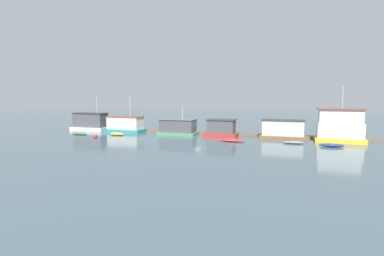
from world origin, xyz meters
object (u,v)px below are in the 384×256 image
object	(u,v)px
houseboat_teal	(125,124)
dinghy_grey	(293,142)
houseboat_green	(178,127)
buoy_red	(95,136)
dinghy_yellow	(117,134)
houseboat_red	(221,129)
dinghy_navy	(332,145)
houseboat_yellow	(340,127)
mooring_post_centre	(186,130)
houseboat_brown	(283,130)
dinghy_green	(80,133)
mooring_post_near_right	(166,127)
dinghy_red	(232,140)
houseboat_white	(90,122)

from	to	relation	value
houseboat_teal	dinghy_grey	distance (m)	31.40
houseboat_green	buoy_red	bearing A→B (deg)	-142.09
dinghy_yellow	buoy_red	xyz separation A→B (m)	(-1.32, -4.39, 0.09)
houseboat_red	dinghy_navy	distance (m)	17.87
houseboat_yellow	mooring_post_centre	world-z (taller)	houseboat_yellow
dinghy_navy	mooring_post_centre	bearing A→B (deg)	163.24
houseboat_brown	houseboat_yellow	distance (m)	8.41
dinghy_navy	mooring_post_centre	xyz separation A→B (m)	(-23.94, 7.21, 0.45)
houseboat_green	buoy_red	xyz separation A→B (m)	(-11.31, -8.81, -1.03)
dinghy_green	dinghy_yellow	world-z (taller)	dinghy_yellow
houseboat_yellow	dinghy_navy	distance (m)	5.69
mooring_post_near_right	mooring_post_centre	xyz separation A→B (m)	(4.10, 0.00, -0.33)
houseboat_green	houseboat_red	xyz separation A→B (m)	(8.02, 0.11, 0.01)
houseboat_green	mooring_post_centre	bearing A→B (deg)	59.89
dinghy_grey	houseboat_teal	bearing A→B (deg)	171.78
dinghy_red	mooring_post_centre	world-z (taller)	mooring_post_centre
dinghy_grey	buoy_red	distance (m)	31.60
houseboat_green	houseboat_yellow	xyz separation A→B (m)	(26.56, -0.44, 1.02)
dinghy_green	dinghy_navy	bearing A→B (deg)	0.43
houseboat_white	dinghy_grey	bearing A→B (deg)	-6.42
dinghy_green	buoy_red	distance (m)	6.39
buoy_red	houseboat_green	bearing A→B (deg)	37.91
houseboat_teal	dinghy_grey	world-z (taller)	houseboat_teal
houseboat_white	houseboat_green	bearing A→B (deg)	-0.79
houseboat_green	buoy_red	size ratio (longest dim) A/B	10.50
houseboat_teal	houseboat_red	world-z (taller)	houseboat_teal
houseboat_teal	mooring_post_near_right	distance (m)	8.17
dinghy_green	dinghy_yellow	distance (m)	7.07
dinghy_green	buoy_red	xyz separation A→B (m)	(5.62, -3.04, 0.15)
dinghy_grey	dinghy_navy	xyz separation A→B (m)	(5.02, -1.32, 0.04)
mooring_post_near_right	dinghy_yellow	bearing A→B (deg)	-138.19
houseboat_brown	dinghy_yellow	distance (m)	28.66
dinghy_yellow	mooring_post_centre	xyz separation A→B (m)	(11.00, 6.17, 0.45)
mooring_post_centre	buoy_red	xyz separation A→B (m)	(-12.32, -10.56, -0.36)
mooring_post_centre	houseboat_teal	bearing A→B (deg)	-173.39
dinghy_green	houseboat_red	bearing A→B (deg)	13.27
dinghy_red	dinghy_green	bearing A→B (deg)	-178.93
dinghy_navy	houseboat_green	bearing A→B (deg)	167.66
mooring_post_near_right	houseboat_yellow	bearing A→B (deg)	-4.23
dinghy_red	dinghy_navy	xyz separation A→B (m)	(13.92, -0.21, 0.04)
houseboat_teal	mooring_post_near_right	xyz separation A→B (m)	(8.03, 1.41, -0.41)
houseboat_white	houseboat_green	world-z (taller)	houseboat_white
dinghy_navy	buoy_red	bearing A→B (deg)	-174.73
dinghy_navy	houseboat_brown	bearing A→B (deg)	139.01
houseboat_teal	dinghy_green	xyz separation A→B (m)	(-5.81, -6.12, -1.25)
dinghy_green	mooring_post_near_right	bearing A→B (deg)	28.52
dinghy_green	mooring_post_centre	xyz separation A→B (m)	(17.94, 7.52, 0.51)
houseboat_white	houseboat_yellow	xyz separation A→B (m)	(45.71, -0.70, 0.71)
dinghy_red	houseboat_brown	bearing A→B (deg)	37.94
dinghy_green	buoy_red	world-z (taller)	buoy_red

